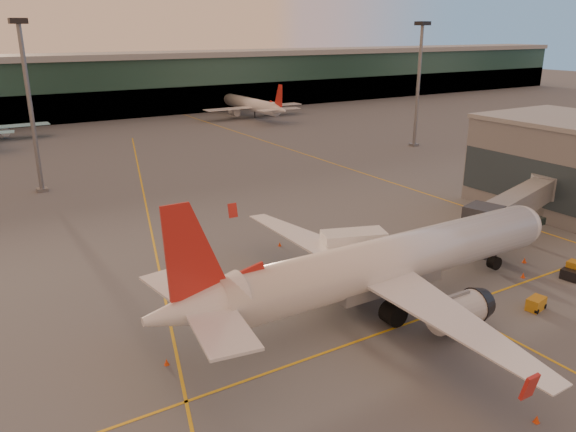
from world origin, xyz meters
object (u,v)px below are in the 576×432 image
pushback_tug (575,271)px  catering_truck (354,251)px  main_airplane (382,265)px  gpu_cart (536,304)px

pushback_tug → catering_truck: bearing=138.2°
main_airplane → gpu_cart: (11.72, -7.70, -3.64)m
catering_truck → gpu_cart: 17.39m
catering_truck → pushback_tug: bearing=-12.1°
main_airplane → pushback_tug: bearing=-13.8°
pushback_tug → main_airplane: bearing=155.9°
main_airplane → catering_truck: main_airplane is taller
catering_truck → main_airplane: bearing=-87.6°
main_airplane → catering_truck: bearing=73.0°
gpu_cart → pushback_tug: bearing=2.9°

